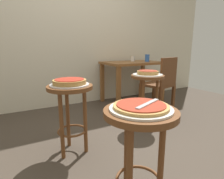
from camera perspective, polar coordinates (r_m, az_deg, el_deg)
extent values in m
plane|color=#42382D|center=(2.09, 3.56, -15.47)|extent=(6.00, 6.00, 0.00)
cube|color=beige|center=(3.39, -12.36, 21.13)|extent=(6.00, 0.10, 3.00)
cylinder|color=brown|center=(1.03, 8.81, -7.10)|extent=(0.41, 0.41, 0.03)
cylinder|color=brown|center=(1.26, 4.55, -19.49)|extent=(0.04, 0.04, 0.62)
cylinder|color=brown|center=(1.08, 5.34, -25.66)|extent=(0.04, 0.04, 0.62)
cylinder|color=brown|center=(1.20, 14.73, -21.83)|extent=(0.04, 0.04, 0.62)
cylinder|color=white|center=(1.02, 8.85, -5.85)|extent=(0.35, 0.35, 0.01)
cylinder|color=tan|center=(1.02, 8.88, -5.13)|extent=(0.30, 0.30, 0.01)
cylinder|color=#B23823|center=(1.01, 8.90, -4.57)|extent=(0.27, 0.27, 0.01)
cylinder|color=brown|center=(1.71, -12.81, 0.67)|extent=(0.41, 0.41, 0.03)
cylinder|color=brown|center=(1.92, -13.43, -8.23)|extent=(0.04, 0.04, 0.62)
cylinder|color=brown|center=(1.72, -15.23, -10.79)|extent=(0.04, 0.04, 0.62)
cylinder|color=brown|center=(1.78, -8.27, -9.67)|extent=(0.04, 0.04, 0.62)
torus|color=brown|center=(1.84, -12.17, -12.20)|extent=(0.27, 0.27, 0.02)
cylinder|color=silver|center=(1.71, -12.85, 1.45)|extent=(0.35, 0.35, 0.01)
cylinder|color=#B78442|center=(1.70, -12.89, 2.30)|extent=(0.30, 0.30, 0.04)
cylinder|color=red|center=(1.70, -12.93, 3.07)|extent=(0.26, 0.26, 0.01)
cylinder|color=brown|center=(2.35, 10.86, 3.94)|extent=(0.41, 0.41, 0.03)
cylinder|color=brown|center=(2.51, 8.71, -3.04)|extent=(0.04, 0.04, 0.62)
cylinder|color=brown|center=(2.31, 9.43, -4.51)|extent=(0.04, 0.04, 0.62)
cylinder|color=brown|center=(2.44, 13.49, -3.71)|extent=(0.04, 0.04, 0.62)
torus|color=brown|center=(2.45, 10.46, -5.82)|extent=(0.27, 0.27, 0.02)
cylinder|color=white|center=(2.35, 10.89, 4.51)|extent=(0.37, 0.37, 0.01)
cylinder|color=#B78442|center=(2.34, 10.91, 5.14)|extent=(0.26, 0.26, 0.04)
cylinder|color=#B23823|center=(2.34, 10.94, 5.69)|extent=(0.23, 0.23, 0.01)
cube|color=brown|center=(3.38, 6.35, 8.14)|extent=(1.04, 0.69, 0.04)
cube|color=brown|center=(2.94, 2.03, 0.22)|extent=(0.06, 0.06, 0.70)
cube|color=brown|center=(3.51, 15.27, 1.80)|extent=(0.06, 0.06, 0.70)
cube|color=brown|center=(3.45, -3.03, 2.05)|extent=(0.06, 0.06, 0.70)
cube|color=brown|center=(3.94, 9.32, 3.23)|extent=(0.06, 0.06, 0.70)
cylinder|color=#3360B2|center=(3.44, 10.76, 9.48)|extent=(0.08, 0.08, 0.13)
cylinder|color=silver|center=(3.47, 6.36, 9.36)|extent=(0.07, 0.07, 0.09)
cube|color=#5B3319|center=(2.93, 13.75, 1.46)|extent=(0.48, 0.48, 0.04)
cube|color=#5B3319|center=(2.81, 17.05, 5.28)|extent=(0.40, 0.12, 0.40)
cube|color=#5B3319|center=(3.23, 12.67, -1.59)|extent=(0.04, 0.04, 0.42)
cube|color=#5B3319|center=(2.95, 8.66, -2.77)|extent=(0.04, 0.04, 0.42)
cube|color=#5B3319|center=(3.04, 18.24, -2.77)|extent=(0.04, 0.04, 0.42)
cube|color=#5B3319|center=(2.75, 14.54, -4.18)|extent=(0.04, 0.04, 0.42)
cube|color=silver|center=(1.02, 10.94, -4.26)|extent=(0.21, 0.11, 0.01)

